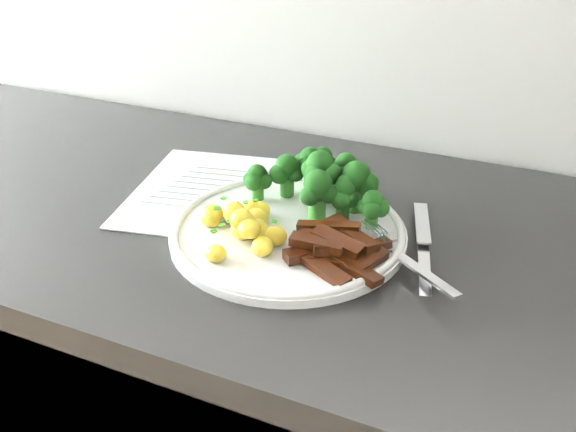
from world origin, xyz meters
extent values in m
cube|color=silver|center=(-0.14, 1.70, 0.90)|extent=(0.24, 0.30, 0.00)
cube|color=slate|center=(-0.13, 1.78, 0.90)|extent=(0.12, 0.03, 0.00)
cube|color=slate|center=(-0.13, 1.76, 0.90)|extent=(0.12, 0.03, 0.00)
cube|color=slate|center=(-0.14, 1.74, 0.90)|extent=(0.12, 0.03, 0.00)
cube|color=slate|center=(-0.14, 1.72, 0.90)|extent=(0.11, 0.03, 0.00)
cube|color=slate|center=(-0.14, 1.71, 0.90)|extent=(0.11, 0.02, 0.00)
cube|color=slate|center=(-0.15, 1.69, 0.90)|extent=(0.10, 0.02, 0.00)
cube|color=slate|center=(-0.15, 1.67, 0.90)|extent=(0.10, 0.02, 0.00)
cube|color=slate|center=(-0.16, 1.65, 0.90)|extent=(0.09, 0.02, 0.00)
cylinder|color=white|center=(0.03, 1.64, 0.91)|extent=(0.31, 0.31, 0.01)
torus|color=white|center=(0.03, 1.64, 0.91)|extent=(0.30, 0.30, 0.01)
cylinder|color=#265C1B|center=(0.04, 1.71, 0.94)|extent=(0.02, 0.02, 0.03)
sphere|color=black|center=(0.06, 1.71, 0.97)|extent=(0.03, 0.03, 0.03)
sphere|color=black|center=(0.04, 1.73, 0.96)|extent=(0.03, 0.03, 0.03)
sphere|color=black|center=(0.03, 1.72, 0.96)|extent=(0.03, 0.03, 0.03)
sphere|color=black|center=(0.04, 1.70, 0.97)|extent=(0.03, 0.03, 0.03)
sphere|color=black|center=(0.04, 1.71, 0.98)|extent=(0.04, 0.04, 0.04)
cylinder|color=#265C1B|center=(0.09, 1.72, 0.93)|extent=(0.02, 0.02, 0.03)
sphere|color=black|center=(0.11, 1.72, 0.96)|extent=(0.03, 0.03, 0.03)
sphere|color=black|center=(0.09, 1.73, 0.95)|extent=(0.03, 0.03, 0.03)
sphere|color=black|center=(0.08, 1.71, 0.96)|extent=(0.03, 0.03, 0.03)
sphere|color=black|center=(0.09, 1.72, 0.97)|extent=(0.04, 0.04, 0.04)
cylinder|color=#265C1B|center=(-0.01, 1.72, 0.93)|extent=(0.02, 0.02, 0.03)
sphere|color=black|center=(0.00, 1.73, 0.95)|extent=(0.02, 0.02, 0.02)
sphere|color=black|center=(-0.02, 1.74, 0.95)|extent=(0.02, 0.02, 0.02)
sphere|color=black|center=(-0.02, 1.71, 0.95)|extent=(0.03, 0.03, 0.03)
sphere|color=black|center=(-0.01, 1.72, 0.96)|extent=(0.03, 0.03, 0.03)
cylinder|color=#265C1B|center=(0.07, 1.75, 0.94)|extent=(0.02, 0.02, 0.03)
sphere|color=black|center=(0.08, 1.75, 0.96)|extent=(0.02, 0.02, 0.02)
sphere|color=black|center=(0.07, 1.76, 0.96)|extent=(0.03, 0.03, 0.03)
sphere|color=black|center=(0.05, 1.75, 0.96)|extent=(0.02, 0.02, 0.02)
sphere|color=black|center=(0.07, 1.74, 0.96)|extent=(0.02, 0.02, 0.02)
sphere|color=black|center=(0.07, 1.75, 0.97)|extent=(0.03, 0.03, 0.03)
cylinder|color=#265C1B|center=(0.01, 1.75, 0.94)|extent=(0.02, 0.02, 0.03)
sphere|color=black|center=(0.02, 1.75, 0.96)|extent=(0.02, 0.02, 0.02)
sphere|color=black|center=(0.01, 1.76, 0.96)|extent=(0.03, 0.03, 0.03)
sphere|color=black|center=(0.00, 1.75, 0.96)|extent=(0.03, 0.03, 0.03)
sphere|color=black|center=(0.01, 1.74, 0.96)|extent=(0.03, 0.03, 0.03)
sphere|color=black|center=(0.01, 1.75, 0.97)|extent=(0.03, 0.03, 0.03)
cylinder|color=#265C1B|center=(0.13, 1.68, 0.93)|extent=(0.02, 0.02, 0.02)
sphere|color=black|center=(0.14, 1.68, 0.95)|extent=(0.02, 0.02, 0.02)
sphere|color=black|center=(0.13, 1.70, 0.95)|extent=(0.02, 0.02, 0.02)
sphere|color=black|center=(0.12, 1.68, 0.94)|extent=(0.02, 0.02, 0.02)
sphere|color=black|center=(0.13, 1.67, 0.95)|extent=(0.02, 0.02, 0.02)
sphere|color=black|center=(0.13, 1.68, 0.95)|extent=(0.03, 0.03, 0.03)
cylinder|color=#265C1B|center=(-0.04, 1.70, 0.93)|extent=(0.02, 0.02, 0.02)
sphere|color=black|center=(-0.03, 1.70, 0.94)|extent=(0.02, 0.02, 0.02)
sphere|color=black|center=(-0.04, 1.71, 0.94)|extent=(0.02, 0.02, 0.02)
sphere|color=black|center=(-0.05, 1.70, 0.94)|extent=(0.02, 0.02, 0.02)
sphere|color=black|center=(-0.04, 1.69, 0.94)|extent=(0.02, 0.02, 0.02)
sphere|color=black|center=(-0.04, 1.70, 0.95)|extent=(0.03, 0.03, 0.03)
cylinder|color=#265C1B|center=(0.05, 1.68, 0.93)|extent=(0.02, 0.02, 0.03)
sphere|color=black|center=(0.07, 1.68, 0.95)|extent=(0.03, 0.03, 0.03)
sphere|color=black|center=(0.05, 1.69, 0.95)|extent=(0.03, 0.03, 0.03)
sphere|color=black|center=(0.05, 1.66, 0.95)|extent=(0.03, 0.03, 0.03)
sphere|color=black|center=(0.05, 1.68, 0.97)|extent=(0.04, 0.04, 0.04)
cylinder|color=#265C1B|center=(0.08, 1.69, 0.93)|extent=(0.02, 0.02, 0.02)
sphere|color=black|center=(0.10, 1.69, 0.95)|extent=(0.02, 0.02, 0.02)
sphere|color=black|center=(0.08, 1.70, 0.95)|extent=(0.03, 0.03, 0.03)
sphere|color=black|center=(0.07, 1.69, 0.95)|extent=(0.02, 0.02, 0.02)
sphere|color=black|center=(0.08, 1.68, 0.95)|extent=(0.03, 0.03, 0.03)
sphere|color=black|center=(0.08, 1.69, 0.95)|extent=(0.03, 0.03, 0.03)
cylinder|color=#265C1B|center=(0.02, 1.78, 0.93)|extent=(0.02, 0.02, 0.03)
sphere|color=black|center=(0.03, 1.78, 0.95)|extent=(0.03, 0.03, 0.03)
sphere|color=black|center=(0.02, 1.79, 0.95)|extent=(0.03, 0.03, 0.03)
sphere|color=black|center=(0.01, 1.77, 0.95)|extent=(0.02, 0.02, 0.02)
sphere|color=black|center=(0.02, 1.78, 0.96)|extent=(0.03, 0.03, 0.03)
ellipsoid|color=yellow|center=(-0.02, 1.60, 0.93)|extent=(0.03, 0.03, 0.03)
ellipsoid|color=yellow|center=(-0.02, 1.65, 0.92)|extent=(0.03, 0.03, 0.02)
ellipsoid|color=yellow|center=(-0.01, 1.63, 0.92)|extent=(0.03, 0.03, 0.03)
ellipsoid|color=yellow|center=(-0.01, 1.61, 0.92)|extent=(0.03, 0.03, 0.02)
ellipsoid|color=yellow|center=(0.00, 1.60, 0.93)|extent=(0.03, 0.03, 0.03)
ellipsoid|color=yellow|center=(0.01, 1.60, 0.92)|extent=(0.02, 0.02, 0.02)
ellipsoid|color=yellow|center=(-0.03, 1.64, 0.93)|extent=(0.03, 0.03, 0.03)
ellipsoid|color=yellow|center=(-0.05, 1.63, 0.92)|extent=(0.03, 0.03, 0.02)
ellipsoid|color=yellow|center=(-0.07, 1.61, 0.93)|extent=(0.03, 0.03, 0.03)
ellipsoid|color=yellow|center=(0.00, 1.58, 0.94)|extent=(0.03, 0.03, 0.02)
ellipsoid|color=yellow|center=(-0.01, 1.59, 0.94)|extent=(0.03, 0.03, 0.02)
ellipsoid|color=yellow|center=(-0.01, 1.59, 0.94)|extent=(0.03, 0.03, 0.03)
ellipsoid|color=yellow|center=(-0.01, 1.59, 0.94)|extent=(0.03, 0.02, 0.03)
ellipsoid|color=yellow|center=(-0.07, 1.61, 0.92)|extent=(0.03, 0.02, 0.02)
ellipsoid|color=yellow|center=(-0.02, 1.54, 0.92)|extent=(0.03, 0.02, 0.02)
ellipsoid|color=yellow|center=(0.03, 1.60, 0.93)|extent=(0.03, 0.02, 0.03)
ellipsoid|color=yellow|center=(-0.03, 1.60, 0.94)|extent=(0.03, 0.03, 0.03)
ellipsoid|color=yellow|center=(0.02, 1.57, 0.92)|extent=(0.03, 0.03, 0.02)
cube|color=#246B11|center=(-0.03, 1.62, 0.95)|extent=(0.01, 0.01, 0.00)
cube|color=#246B11|center=(-0.03, 1.57, 0.94)|extent=(0.01, 0.01, 0.00)
cube|color=#246B11|center=(-0.01, 1.59, 0.94)|extent=(0.01, 0.01, 0.00)
cube|color=#246B11|center=(-0.02, 1.63, 0.95)|extent=(0.01, 0.01, 0.00)
cube|color=#246B11|center=(-0.03, 1.58, 0.94)|extent=(0.01, 0.01, 0.00)
cube|color=#246B11|center=(0.03, 1.59, 0.95)|extent=(0.01, 0.01, 0.00)
cube|color=#246B11|center=(-0.01, 1.59, 0.94)|extent=(0.01, 0.01, 0.00)
cube|color=#246B11|center=(-0.05, 1.59, 0.95)|extent=(0.01, 0.01, 0.00)
cube|color=#246B11|center=(-0.03, 1.55, 0.94)|extent=(0.01, 0.01, 0.00)
cube|color=#246B11|center=(-0.06, 1.62, 0.95)|extent=(0.01, 0.01, 0.00)
cube|color=#246B11|center=(-0.02, 1.60, 0.94)|extent=(0.01, 0.01, 0.00)
cube|color=#246B11|center=(-0.02, 1.60, 0.95)|extent=(0.01, 0.01, 0.00)
cube|color=#246B11|center=(-0.04, 1.60, 0.95)|extent=(0.01, 0.01, 0.00)
cube|color=#246B11|center=(-0.03, 1.61, 0.95)|extent=(0.01, 0.01, 0.00)
cube|color=black|center=(0.14, 1.58, 0.92)|extent=(0.08, 0.05, 0.02)
cube|color=black|center=(0.13, 1.62, 0.92)|extent=(0.07, 0.07, 0.02)
cube|color=black|center=(0.15, 1.60, 0.92)|extent=(0.04, 0.06, 0.02)
cube|color=black|center=(0.11, 1.58, 0.92)|extent=(0.07, 0.03, 0.02)
cube|color=black|center=(0.10, 1.60, 0.92)|extent=(0.05, 0.06, 0.01)
cube|color=black|center=(0.08, 1.59, 0.92)|extent=(0.06, 0.06, 0.02)
cube|color=black|center=(0.11, 1.56, 0.92)|extent=(0.07, 0.05, 0.02)
cube|color=black|center=(0.10, 1.60, 0.92)|extent=(0.06, 0.03, 0.02)
cube|color=black|center=(0.11, 1.60, 0.93)|extent=(0.07, 0.04, 0.02)
cube|color=black|center=(0.12, 1.63, 0.93)|extent=(0.07, 0.06, 0.02)
cube|color=black|center=(0.08, 1.64, 0.93)|extent=(0.05, 0.07, 0.02)
cube|color=black|center=(0.12, 1.60, 0.93)|extent=(0.08, 0.06, 0.02)
cube|color=black|center=(0.09, 1.59, 0.93)|extent=(0.07, 0.02, 0.01)
cube|color=black|center=(0.10, 1.61, 0.93)|extent=(0.06, 0.04, 0.02)
cube|color=black|center=(0.08, 1.63, 0.93)|extent=(0.08, 0.03, 0.02)
cube|color=silver|center=(0.21, 1.60, 0.92)|extent=(0.10, 0.09, 0.02)
cube|color=silver|center=(0.15, 1.65, 0.92)|extent=(0.03, 0.03, 0.01)
cylinder|color=silver|center=(0.14, 1.67, 0.93)|extent=(0.03, 0.03, 0.00)
cylinder|color=silver|center=(0.14, 1.67, 0.93)|extent=(0.03, 0.03, 0.00)
cylinder|color=silver|center=(0.13, 1.67, 0.93)|extent=(0.03, 0.03, 0.00)
cylinder|color=silver|center=(0.13, 1.66, 0.93)|extent=(0.03, 0.03, 0.00)
cube|color=silver|center=(0.19, 1.72, 0.92)|extent=(0.05, 0.12, 0.01)
cube|color=silver|center=(0.21, 1.62, 0.91)|extent=(0.04, 0.10, 0.02)
camera|label=1|loc=(0.30, 1.01, 1.32)|focal=38.21mm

